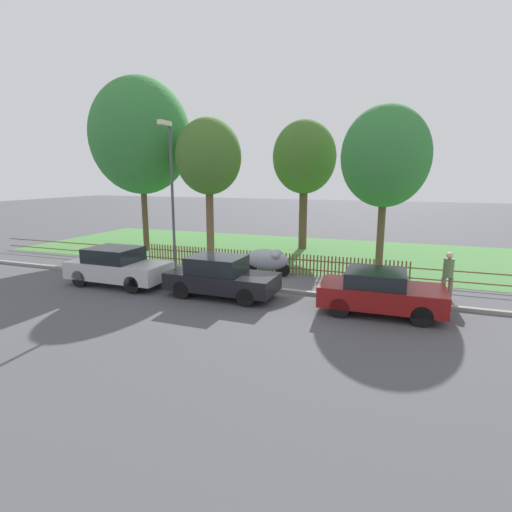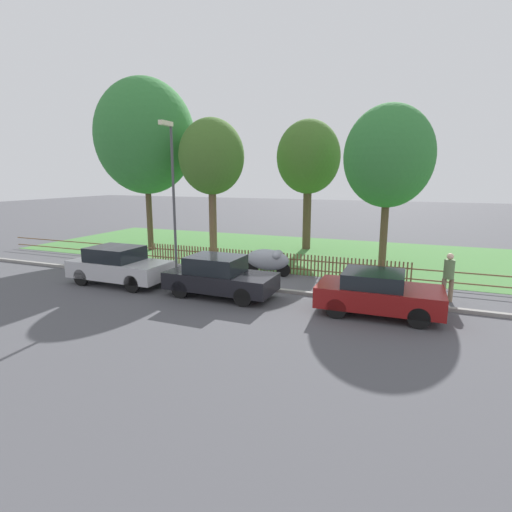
{
  "view_description": "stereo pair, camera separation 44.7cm",
  "coord_description": "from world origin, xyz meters",
  "px_view_note": "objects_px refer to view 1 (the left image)",
  "views": [
    {
      "loc": [
        5.76,
        -13.71,
        4.24
      ],
      "look_at": [
        0.29,
        1.02,
        1.1
      ],
      "focal_mm": 28.0,
      "sensor_mm": 36.0,
      "label": 1
    },
    {
      "loc": [
        6.18,
        -13.55,
        4.24
      ],
      "look_at": [
        0.29,
        1.02,
        1.1
      ],
      "focal_mm": 28.0,
      "sensor_mm": 36.0,
      "label": 2
    }
  ],
  "objects_px": {
    "tree_far_left": "(385,157)",
    "parked_car_silver_hatchback": "(118,266)",
    "covered_motorcycle": "(268,260)",
    "tree_mid_park": "(304,158)",
    "parked_car_black_saloon": "(221,277)",
    "street_lamp": "(171,183)",
    "pedestrian_near_fence": "(448,273)",
    "tree_nearest_kerb": "(141,137)",
    "parked_car_navy_estate": "(380,292)",
    "tree_behind_motorcycle": "(209,157)"
  },
  "relations": [
    {
      "from": "tree_far_left",
      "to": "parked_car_silver_hatchback",
      "type": "bearing_deg",
      "value": -141.97
    },
    {
      "from": "covered_motorcycle",
      "to": "tree_mid_park",
      "type": "xyz_separation_m",
      "value": [
        -0.16,
        6.93,
        4.58
      ]
    },
    {
      "from": "parked_car_black_saloon",
      "to": "covered_motorcycle",
      "type": "height_order",
      "value": "parked_car_black_saloon"
    },
    {
      "from": "parked_car_silver_hatchback",
      "to": "street_lamp",
      "type": "height_order",
      "value": "street_lamp"
    },
    {
      "from": "tree_far_left",
      "to": "pedestrian_near_fence",
      "type": "height_order",
      "value": "tree_far_left"
    },
    {
      "from": "parked_car_silver_hatchback",
      "to": "tree_far_left",
      "type": "distance_m",
      "value": 12.81
    },
    {
      "from": "street_lamp",
      "to": "tree_nearest_kerb",
      "type": "bearing_deg",
      "value": 135.14
    },
    {
      "from": "parked_car_silver_hatchback",
      "to": "tree_mid_park",
      "type": "height_order",
      "value": "tree_mid_park"
    },
    {
      "from": "parked_car_navy_estate",
      "to": "tree_behind_motorcycle",
      "type": "distance_m",
      "value": 11.57
    },
    {
      "from": "pedestrian_near_fence",
      "to": "tree_behind_motorcycle",
      "type": "bearing_deg",
      "value": -34.67
    },
    {
      "from": "parked_car_black_saloon",
      "to": "tree_far_left",
      "type": "xyz_separation_m",
      "value": [
        5.0,
        7.41,
        4.4
      ]
    },
    {
      "from": "parked_car_silver_hatchback",
      "to": "tree_behind_motorcycle",
      "type": "xyz_separation_m",
      "value": [
        1.05,
        6.03,
        4.42
      ]
    },
    {
      "from": "pedestrian_near_fence",
      "to": "parked_car_black_saloon",
      "type": "bearing_deg",
      "value": 1.03
    },
    {
      "from": "parked_car_black_saloon",
      "to": "parked_car_navy_estate",
      "type": "bearing_deg",
      "value": 1.95
    },
    {
      "from": "tree_nearest_kerb",
      "to": "pedestrian_near_fence",
      "type": "distance_m",
      "value": 17.0
    },
    {
      "from": "parked_car_navy_estate",
      "to": "tree_behind_motorcycle",
      "type": "relative_size",
      "value": 0.53
    },
    {
      "from": "parked_car_silver_hatchback",
      "to": "tree_nearest_kerb",
      "type": "relative_size",
      "value": 0.42
    },
    {
      "from": "parked_car_black_saloon",
      "to": "tree_nearest_kerb",
      "type": "height_order",
      "value": "tree_nearest_kerb"
    },
    {
      "from": "parked_car_silver_hatchback",
      "to": "tree_nearest_kerb",
      "type": "xyz_separation_m",
      "value": [
        -3.46,
        6.72,
        5.64
      ]
    },
    {
      "from": "covered_motorcycle",
      "to": "tree_behind_motorcycle",
      "type": "distance_m",
      "value": 6.5
    },
    {
      "from": "tree_mid_park",
      "to": "tree_far_left",
      "type": "relative_size",
      "value": 0.99
    },
    {
      "from": "parked_car_navy_estate",
      "to": "covered_motorcycle",
      "type": "height_order",
      "value": "parked_car_navy_estate"
    },
    {
      "from": "parked_car_navy_estate",
      "to": "tree_nearest_kerb",
      "type": "xyz_separation_m",
      "value": [
        -13.39,
        6.6,
        5.7
      ]
    },
    {
      "from": "tree_far_left",
      "to": "street_lamp",
      "type": "distance_m",
      "value": 9.87
    },
    {
      "from": "tree_behind_motorcycle",
      "to": "tree_mid_park",
      "type": "distance_m",
      "value": 5.89
    },
    {
      "from": "parked_car_black_saloon",
      "to": "tree_behind_motorcycle",
      "type": "relative_size",
      "value": 0.55
    },
    {
      "from": "parked_car_black_saloon",
      "to": "parked_car_navy_estate",
      "type": "xyz_separation_m",
      "value": [
        5.45,
        0.12,
        -0.03
      ]
    },
    {
      "from": "tree_nearest_kerb",
      "to": "tree_behind_motorcycle",
      "type": "relative_size",
      "value": 1.34
    },
    {
      "from": "parked_car_navy_estate",
      "to": "street_lamp",
      "type": "bearing_deg",
      "value": 167.27
    },
    {
      "from": "parked_car_silver_hatchback",
      "to": "tree_mid_park",
      "type": "relative_size",
      "value": 0.54
    },
    {
      "from": "parked_car_navy_estate",
      "to": "tree_far_left",
      "type": "height_order",
      "value": "tree_far_left"
    },
    {
      "from": "parked_car_silver_hatchback",
      "to": "street_lamp",
      "type": "bearing_deg",
      "value": 54.95
    },
    {
      "from": "tree_far_left",
      "to": "pedestrian_near_fence",
      "type": "bearing_deg",
      "value": -63.24
    },
    {
      "from": "parked_car_silver_hatchback",
      "to": "tree_nearest_kerb",
      "type": "distance_m",
      "value": 9.43
    },
    {
      "from": "parked_car_navy_estate",
      "to": "street_lamp",
      "type": "distance_m",
      "value": 9.34
    },
    {
      "from": "street_lamp",
      "to": "parked_car_navy_estate",
      "type": "bearing_deg",
      "value": -11.79
    },
    {
      "from": "tree_nearest_kerb",
      "to": "tree_behind_motorcycle",
      "type": "bearing_deg",
      "value": -8.72
    },
    {
      "from": "tree_mid_park",
      "to": "pedestrian_near_fence",
      "type": "relative_size",
      "value": 4.37
    },
    {
      "from": "parked_car_navy_estate",
      "to": "tree_far_left",
      "type": "relative_size",
      "value": 0.51
    },
    {
      "from": "parked_car_black_saloon",
      "to": "tree_behind_motorcycle",
      "type": "distance_m",
      "value": 8.24
    },
    {
      "from": "parked_car_black_saloon",
      "to": "tree_mid_park",
      "type": "distance_m",
      "value": 11.43
    },
    {
      "from": "tree_nearest_kerb",
      "to": "tree_far_left",
      "type": "relative_size",
      "value": 1.28
    },
    {
      "from": "covered_motorcycle",
      "to": "pedestrian_near_fence",
      "type": "relative_size",
      "value": 1.23
    },
    {
      "from": "tree_nearest_kerb",
      "to": "tree_mid_park",
      "type": "distance_m",
      "value": 9.23
    },
    {
      "from": "parked_car_silver_hatchback",
      "to": "street_lamp",
      "type": "relative_size",
      "value": 0.63
    },
    {
      "from": "tree_far_left",
      "to": "pedestrian_near_fence",
      "type": "distance_m",
      "value": 7.05
    },
    {
      "from": "covered_motorcycle",
      "to": "pedestrian_near_fence",
      "type": "bearing_deg",
      "value": -8.89
    },
    {
      "from": "pedestrian_near_fence",
      "to": "parked_car_silver_hatchback",
      "type": "bearing_deg",
      "value": -5.13
    },
    {
      "from": "parked_car_black_saloon",
      "to": "tree_far_left",
      "type": "relative_size",
      "value": 0.53
    },
    {
      "from": "tree_nearest_kerb",
      "to": "pedestrian_near_fence",
      "type": "height_order",
      "value": "tree_nearest_kerb"
    }
  ]
}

